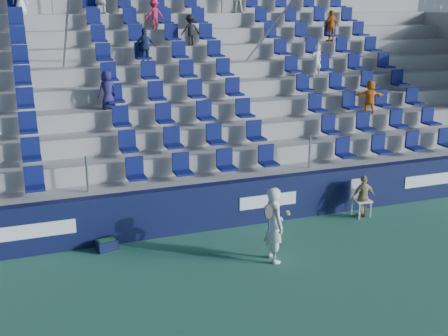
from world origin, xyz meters
The scene contains 7 objects.
ground centered at (0.00, 0.00, 0.00)m, with size 70.00×70.00×0.00m, color #2E6D52.
sponsor_wall centered at (0.00, 3.15, 0.60)m, with size 24.00×0.32×1.20m.
grandstand centered at (0.00, 8.24, 2.14)m, with size 24.00×8.17×6.63m.
tennis_player centered at (0.69, 0.91, 0.87)m, with size 0.69×0.66×1.74m.
line_judge_chair centered at (4.07, 2.65, 0.58)m, with size 0.48×0.49×1.01m.
line_judge centered at (4.07, 2.50, 0.59)m, with size 0.69×0.29×1.18m, color tan.
ball_bin centered at (-2.75, 2.75, 0.15)m, with size 0.53×0.40×0.27m.
Camera 1 is at (-4.33, -9.55, 5.62)m, focal length 45.00 mm.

